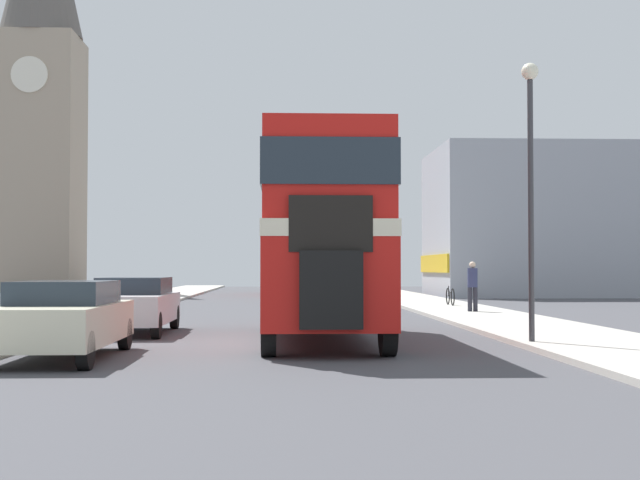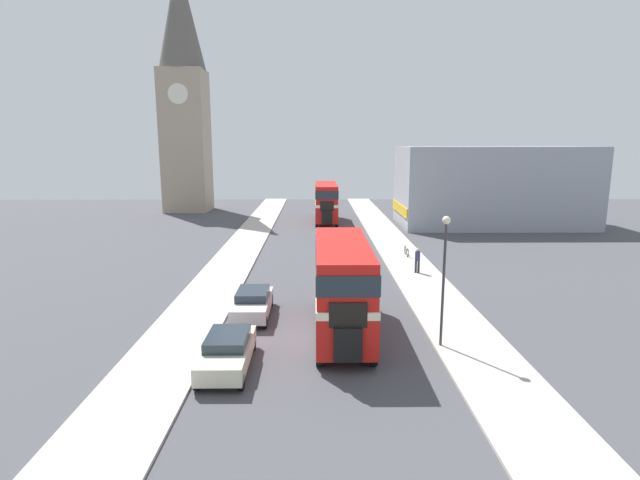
{
  "view_description": "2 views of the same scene",
  "coord_description": "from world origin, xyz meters",
  "px_view_note": "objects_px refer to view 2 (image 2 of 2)",
  "views": [
    {
      "loc": [
        0.08,
        -19.58,
        1.65
      ],
      "look_at": [
        0.95,
        0.77,
        2.3
      ],
      "focal_mm": 50.0,
      "sensor_mm": 36.0,
      "label": 1
    },
    {
      "loc": [
        -0.32,
        -22.22,
        9.01
      ],
      "look_at": [
        0.0,
        11.31,
        2.55
      ],
      "focal_mm": 28.0,
      "sensor_mm": 36.0,
      "label": 2
    }
  ],
  "objects_px": {
    "car_parked_near": "(227,351)",
    "bicycle_on_pavement": "(407,251)",
    "church_tower": "(183,86)",
    "double_decker_bus": "(342,280)",
    "street_lamp": "(444,262)",
    "bus_distant": "(326,200)",
    "car_parked_mid": "(253,303)",
    "pedestrian_walking": "(417,259)"
  },
  "relations": [
    {
      "from": "bus_distant",
      "to": "car_parked_near",
      "type": "distance_m",
      "value": 39.06
    },
    {
      "from": "double_decker_bus",
      "to": "bicycle_on_pavement",
      "type": "xyz_separation_m",
      "value": [
        6.1,
        16.32,
        -2.14
      ]
    },
    {
      "from": "double_decker_bus",
      "to": "street_lamp",
      "type": "relative_size",
      "value": 1.57
    },
    {
      "from": "double_decker_bus",
      "to": "bus_distant",
      "type": "distance_m",
      "value": 34.82
    },
    {
      "from": "bus_distant",
      "to": "bicycle_on_pavement",
      "type": "distance_m",
      "value": 19.61
    },
    {
      "from": "car_parked_near",
      "to": "pedestrian_walking",
      "type": "height_order",
      "value": "pedestrian_walking"
    },
    {
      "from": "car_parked_mid",
      "to": "bicycle_on_pavement",
      "type": "bearing_deg",
      "value": 52.48
    },
    {
      "from": "double_decker_bus",
      "to": "pedestrian_walking",
      "type": "relative_size",
      "value": 5.22
    },
    {
      "from": "double_decker_bus",
      "to": "car_parked_mid",
      "type": "height_order",
      "value": "double_decker_bus"
    },
    {
      "from": "car_parked_mid",
      "to": "pedestrian_walking",
      "type": "bearing_deg",
      "value": 39.32
    },
    {
      "from": "car_parked_near",
      "to": "street_lamp",
      "type": "relative_size",
      "value": 0.77
    },
    {
      "from": "bus_distant",
      "to": "church_tower",
      "type": "relative_size",
      "value": 0.3
    },
    {
      "from": "car_parked_near",
      "to": "pedestrian_walking",
      "type": "bearing_deg",
      "value": 54.12
    },
    {
      "from": "bus_distant",
      "to": "street_lamp",
      "type": "distance_m",
      "value": 36.99
    },
    {
      "from": "street_lamp",
      "to": "car_parked_near",
      "type": "bearing_deg",
      "value": -167.72
    },
    {
      "from": "church_tower",
      "to": "bicycle_on_pavement",
      "type": "bearing_deg",
      "value": -49.63
    },
    {
      "from": "bus_distant",
      "to": "pedestrian_walking",
      "type": "xyz_separation_m",
      "value": [
        5.9,
        -23.86,
        -1.53
      ]
    },
    {
      "from": "double_decker_bus",
      "to": "pedestrian_walking",
      "type": "distance_m",
      "value": 12.53
    },
    {
      "from": "car_parked_near",
      "to": "bicycle_on_pavement",
      "type": "bearing_deg",
      "value": 61.52
    },
    {
      "from": "bicycle_on_pavement",
      "to": "street_lamp",
      "type": "height_order",
      "value": "street_lamp"
    },
    {
      "from": "bicycle_on_pavement",
      "to": "church_tower",
      "type": "distance_m",
      "value": 41.36
    },
    {
      "from": "bus_distant",
      "to": "car_parked_near",
      "type": "height_order",
      "value": "bus_distant"
    },
    {
      "from": "car_parked_near",
      "to": "pedestrian_walking",
      "type": "distance_m",
      "value": 18.34
    },
    {
      "from": "street_lamp",
      "to": "church_tower",
      "type": "height_order",
      "value": "church_tower"
    },
    {
      "from": "double_decker_bus",
      "to": "street_lamp",
      "type": "height_order",
      "value": "street_lamp"
    },
    {
      "from": "car_parked_near",
      "to": "double_decker_bus",
      "type": "bearing_deg",
      "value": 38.66
    },
    {
      "from": "car_parked_near",
      "to": "street_lamp",
      "type": "xyz_separation_m",
      "value": [
        9.22,
        2.01,
        3.21
      ]
    },
    {
      "from": "pedestrian_walking",
      "to": "street_lamp",
      "type": "bearing_deg",
      "value": -96.78
    },
    {
      "from": "car_parked_mid",
      "to": "bicycle_on_pavement",
      "type": "height_order",
      "value": "car_parked_mid"
    },
    {
      "from": "church_tower",
      "to": "car_parked_near",
      "type": "bearing_deg",
      "value": -74.42
    },
    {
      "from": "car_parked_near",
      "to": "car_parked_mid",
      "type": "relative_size",
      "value": 1.02
    },
    {
      "from": "street_lamp",
      "to": "church_tower",
      "type": "relative_size",
      "value": 0.18
    },
    {
      "from": "pedestrian_walking",
      "to": "bicycle_on_pavement",
      "type": "relative_size",
      "value": 1.0
    },
    {
      "from": "bus_distant",
      "to": "bicycle_on_pavement",
      "type": "height_order",
      "value": "bus_distant"
    },
    {
      "from": "street_lamp",
      "to": "church_tower",
      "type": "xyz_separation_m",
      "value": [
        -22.95,
        47.26,
        12.54
      ]
    },
    {
      "from": "bus_distant",
      "to": "car_parked_mid",
      "type": "bearing_deg",
      "value": -98.05
    },
    {
      "from": "bicycle_on_pavement",
      "to": "church_tower",
      "type": "bearing_deg",
      "value": 130.37
    },
    {
      "from": "church_tower",
      "to": "double_decker_bus",
      "type": "bearing_deg",
      "value": -67.71
    },
    {
      "from": "double_decker_bus",
      "to": "bicycle_on_pavement",
      "type": "bearing_deg",
      "value": 69.5
    },
    {
      "from": "double_decker_bus",
      "to": "church_tower",
      "type": "distance_m",
      "value": 50.96
    },
    {
      "from": "bicycle_on_pavement",
      "to": "church_tower",
      "type": "relative_size",
      "value": 0.05
    },
    {
      "from": "street_lamp",
      "to": "car_parked_mid",
      "type": "bearing_deg",
      "value": 154.58
    }
  ]
}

